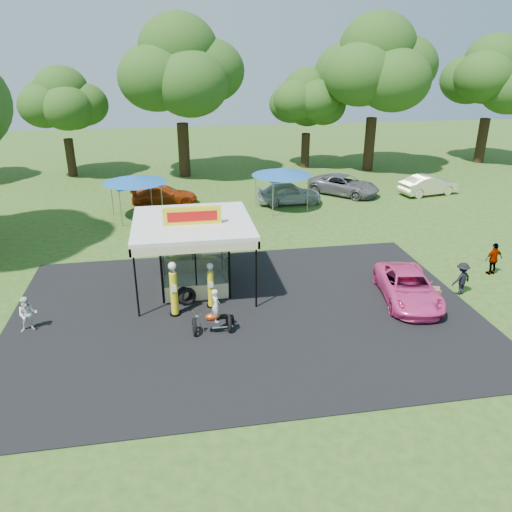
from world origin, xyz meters
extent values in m
plane|color=#284E18|center=(0.00, 0.00, 0.00)|extent=(120.00, 120.00, 0.00)
cube|color=black|center=(0.00, 2.00, 0.02)|extent=(20.00, 14.00, 0.04)
cube|color=white|center=(-2.00, 5.00, 0.03)|extent=(3.00, 3.00, 0.06)
cube|color=white|center=(-2.00, 5.00, 3.29)|extent=(5.40, 5.40, 0.18)
cube|color=yellow|center=(-2.00, 4.50, 3.78)|extent=(2.60, 0.25, 0.80)
cube|color=red|center=(-2.00, 4.37, 3.78)|extent=(2.21, 0.02, 0.45)
cylinder|color=black|center=(-4.55, 2.45, 1.60)|extent=(0.08, 0.08, 3.20)
cylinder|color=black|center=(0.55, 2.45, 1.60)|extent=(0.08, 0.08, 3.20)
cylinder|color=black|center=(-3.02, 2.35, 0.05)|extent=(0.47, 0.47, 0.11)
cylinder|color=yellow|center=(-3.02, 2.35, 1.06)|extent=(0.32, 0.32, 1.90)
cylinder|color=silver|center=(-3.02, 2.35, 2.11)|extent=(0.21, 0.21, 0.21)
sphere|color=white|center=(-3.02, 2.35, 2.33)|extent=(0.34, 0.34, 0.34)
cube|color=white|center=(-3.02, 2.16, 1.37)|extent=(0.23, 0.02, 0.32)
cylinder|color=black|center=(-1.41, 2.83, 0.05)|extent=(0.40, 0.40, 0.09)
cylinder|color=yellow|center=(-1.41, 2.83, 0.91)|extent=(0.27, 0.27, 1.63)
cylinder|color=silver|center=(-1.41, 2.83, 1.81)|extent=(0.18, 0.18, 0.18)
sphere|color=white|center=(-1.41, 2.83, 1.99)|extent=(0.29, 0.29, 0.29)
cube|color=white|center=(-1.41, 2.67, 1.18)|extent=(0.20, 0.02, 0.27)
torus|color=black|center=(-2.28, 0.64, 0.32)|extent=(0.17, 0.79, 0.79)
torus|color=black|center=(-0.87, 0.68, 0.32)|extent=(0.17, 0.79, 0.79)
cube|color=silver|center=(-1.53, 0.66, 0.47)|extent=(0.52, 0.28, 0.28)
ellipsoid|color=#C63F0E|center=(-1.53, 0.66, 0.73)|extent=(0.60, 0.34, 0.28)
cube|color=black|center=(-1.20, 0.67, 0.67)|extent=(0.52, 0.26, 0.09)
cube|color=black|center=(-0.85, 0.68, 0.51)|extent=(0.34, 0.33, 0.26)
cylinder|color=silver|center=(-2.14, 0.65, 0.66)|extent=(0.41, 0.07, 0.84)
cylinder|color=silver|center=(-2.00, 0.65, 0.98)|extent=(0.06, 0.56, 0.05)
sphere|color=silver|center=(-2.16, 0.65, 0.80)|extent=(0.15, 0.15, 0.15)
imported|color=white|center=(-1.39, 0.67, 1.22)|extent=(0.35, 0.52, 1.40)
torus|color=black|center=(-2.43, 3.23, 0.41)|extent=(0.89, 0.67, 0.84)
torus|color=black|center=(-2.58, 3.39, 0.41)|extent=(0.91, 0.75, 0.84)
cube|color=#593819|center=(8.35, 1.12, 0.46)|extent=(0.55, 0.37, 0.90)
cube|color=#593819|center=(8.35, 1.34, 0.46)|extent=(0.55, 0.37, 0.90)
imported|color=yellow|center=(-2.00, 7.20, 0.48)|extent=(2.82, 1.13, 0.96)
imported|color=#F54293|center=(7.45, 1.94, 0.68)|extent=(3.08, 5.23, 1.37)
imported|color=white|center=(-8.88, 2.05, 0.76)|extent=(0.82, 0.68, 1.52)
imported|color=black|center=(10.20, 2.16, 0.79)|extent=(1.15, 0.86, 1.58)
imported|color=gray|center=(13.02, 3.95, 0.84)|extent=(1.04, 0.55, 1.69)
imported|color=#A9380D|center=(-3.41, 19.40, 0.70)|extent=(4.85, 2.09, 1.39)
imported|color=#A9A9AD|center=(5.70, 18.03, 0.80)|extent=(4.75, 1.98, 1.61)
imported|color=slate|center=(10.57, 19.80, 0.77)|extent=(5.74, 5.74, 1.54)
imported|color=beige|center=(17.14, 18.63, 0.77)|extent=(4.91, 2.49, 1.55)
cylinder|color=gray|center=(-6.60, 17.91, 1.17)|extent=(0.06, 0.06, 2.35)
cylinder|color=gray|center=(-3.86, 17.91, 1.17)|extent=(0.06, 0.06, 2.35)
cylinder|color=gray|center=(-6.60, 15.17, 1.17)|extent=(0.06, 0.06, 2.35)
cylinder|color=gray|center=(-3.86, 15.17, 1.17)|extent=(0.06, 0.06, 2.35)
cube|color=#18529F|center=(-5.23, 16.54, 2.41)|extent=(2.94, 2.94, 0.12)
cone|color=#18529F|center=(-5.23, 16.54, 2.71)|extent=(4.23, 4.23, 0.49)
cylinder|color=gray|center=(3.49, 18.25, 1.18)|extent=(0.06, 0.06, 2.36)
cylinder|color=gray|center=(6.23, 18.25, 1.18)|extent=(0.06, 0.06, 2.36)
cylinder|color=gray|center=(3.49, 15.51, 1.18)|extent=(0.06, 0.06, 2.36)
cylinder|color=gray|center=(6.23, 15.51, 1.18)|extent=(0.06, 0.06, 2.36)
cube|color=#18529F|center=(4.86, 16.88, 2.42)|extent=(2.95, 2.95, 0.12)
cone|color=#18529F|center=(4.86, 16.88, 2.72)|extent=(4.24, 4.24, 0.49)
cylinder|color=black|center=(-11.63, 29.99, 1.68)|extent=(0.79, 0.79, 3.35)
ellipsoid|color=#224B15|center=(-11.63, 29.99, 5.94)|extent=(7.78, 7.78, 6.66)
cylinder|color=black|center=(-1.56, 28.30, 2.35)|extent=(1.01, 1.01, 4.70)
ellipsoid|color=#224B15|center=(-1.56, 28.30, 8.46)|extent=(11.28, 11.28, 9.67)
cylinder|color=black|center=(10.14, 30.08, 1.62)|extent=(0.81, 0.81, 3.24)
ellipsoid|color=#224B15|center=(10.14, 30.08, 5.76)|extent=(7.56, 7.56, 6.48)
cylinder|color=black|center=(15.72, 27.83, 2.43)|extent=(0.97, 0.97, 4.86)
ellipsoid|color=#224B15|center=(15.72, 27.83, 8.65)|extent=(11.35, 11.35, 9.73)
cylinder|color=black|center=(28.20, 29.24, 2.18)|extent=(0.98, 0.98, 4.36)
ellipsoid|color=#224B15|center=(28.20, 29.24, 7.65)|extent=(9.85, 9.85, 8.44)
camera|label=1|loc=(-2.79, -16.92, 10.62)|focal=35.00mm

